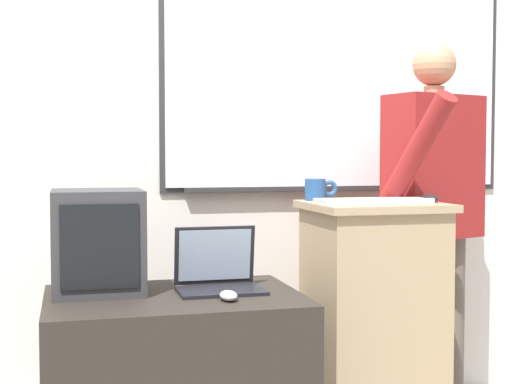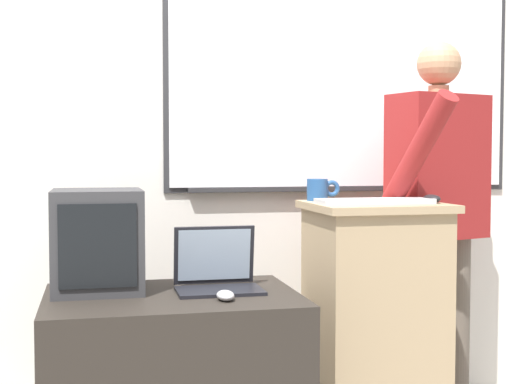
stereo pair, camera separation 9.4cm
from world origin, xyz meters
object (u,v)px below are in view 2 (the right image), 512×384
Objects in this scene: wireless_keyboard at (375,201)px; coffee_mug at (319,190)px; computer_mouse_by_laptop at (225,295)px; laptop at (217,270)px; computer_mouse_by_keyboard at (432,199)px; lectern_podium at (374,326)px; person_presenter at (438,205)px; crt_monitor at (98,240)px.

coffee_mug is at bearing 124.16° from wireless_keyboard.
computer_mouse_by_laptop is at bearing -136.98° from coffee_mug.
computer_mouse_by_keyboard is at bearing 0.35° from laptop.
lectern_podium is 0.75m from computer_mouse_by_laptop.
person_presenter reaches higher than crt_monitor.
crt_monitor is (-1.46, -0.19, -0.09)m from person_presenter.
computer_mouse_by_laptop is at bearing -33.00° from crt_monitor.
computer_mouse_by_laptop is at bearing -157.00° from lectern_podium.
lectern_podium is 0.52m from wireless_keyboard.
computer_mouse_by_laptop is at bearing -91.25° from laptop.
lectern_podium is 0.60m from coffee_mug.
lectern_podium is at bearing 23.00° from computer_mouse_by_laptop.
computer_mouse_by_laptop is at bearing -160.85° from wireless_keyboard.
lectern_podium is 2.22× the size of wireless_keyboard.
computer_mouse_by_laptop is 0.70× the size of coffee_mug.
lectern_podium is 1.15m from crt_monitor.
person_presenter is at bearing 58.14° from computer_mouse_by_keyboard.
computer_mouse_by_keyboard is at bearing -1.87° from wireless_keyboard.
coffee_mug is at bearing 43.02° from computer_mouse_by_laptop.
person_presenter is 4.53× the size of crt_monitor.
crt_monitor is at bearing 171.15° from person_presenter.
laptop is at bearing 177.93° from person_presenter.
coffee_mug is (-0.39, 0.24, 0.03)m from computer_mouse_by_keyboard.
crt_monitor reaches higher than lectern_podium.
computer_mouse_by_laptop is 0.27× the size of crt_monitor.
computer_mouse_by_keyboard is (0.24, -0.01, 0.01)m from wireless_keyboard.
lectern_podium reaches higher than computer_mouse_by_laptop.
lectern_podium is at bearing 0.21° from crt_monitor.
crt_monitor is (-1.30, 0.06, -0.14)m from computer_mouse_by_keyboard.
person_presenter reaches higher than coffee_mug.
lectern_podium is 3.24× the size of laptop.
wireless_keyboard is at bearing 19.15° from computer_mouse_by_laptop.
lectern_podium is 0.60× the size of person_presenter.
laptop is at bearing -178.80° from wireless_keyboard.
computer_mouse_by_laptop is (-1.03, -0.47, -0.26)m from person_presenter.
wireless_keyboard is at bearing -3.03° from crt_monitor.
computer_mouse_by_laptop is 1.00× the size of computer_mouse_by_keyboard.
laptop is 0.83× the size of crt_monitor.
crt_monitor is (-1.06, 0.06, -0.13)m from wireless_keyboard.
person_presenter is 0.47m from wireless_keyboard.
laptop is at bearing -9.16° from crt_monitor.
laptop is at bearing -173.62° from lectern_podium.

